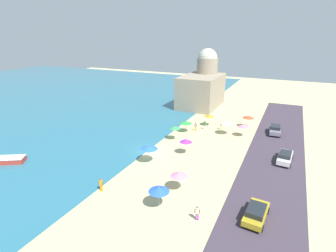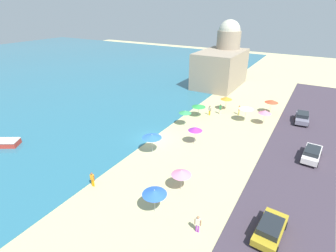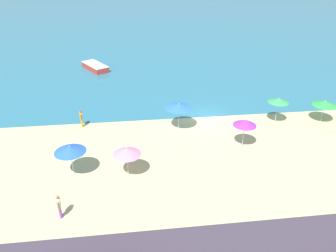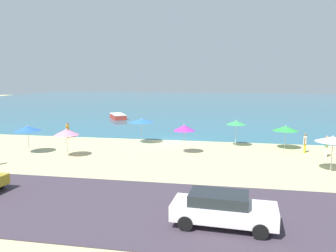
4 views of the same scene
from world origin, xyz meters
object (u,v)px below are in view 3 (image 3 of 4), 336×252
beach_umbrella_4 (279,100)px  beach_umbrella_9 (245,123)px  bather_2 (59,205)px  beach_umbrella_0 (179,106)px  beach_umbrella_1 (70,149)px  bather_3 (81,118)px  beach_umbrella_2 (127,151)px  beach_umbrella_6 (325,103)px  skiff_nearshore (95,67)px

beach_umbrella_4 → beach_umbrella_9: (-4.38, -3.72, -0.06)m
bather_2 → beach_umbrella_0: bearing=49.5°
beach_umbrella_9 → beach_umbrella_0: bearing=142.5°
beach_umbrella_1 → bather_3: bearing=91.6°
beach_umbrella_2 → bather_2: (-4.07, -3.67, -1.12)m
beach_umbrella_0 → beach_umbrella_4: (9.09, 0.11, 0.01)m
beach_umbrella_1 → beach_umbrella_9: size_ratio=0.95×
beach_umbrella_0 → beach_umbrella_6: 13.48m
beach_umbrella_6 → bather_2: size_ratio=1.36×
beach_umbrella_2 → skiff_nearshore: beach_umbrella_2 is taller
beach_umbrella_6 → skiff_nearshore: bearing=140.7°
beach_umbrella_6 → skiff_nearshore: 28.72m
beach_umbrella_9 → beach_umbrella_1: bearing=-170.2°
beach_umbrella_4 → skiff_nearshore: beach_umbrella_4 is taller
beach_umbrella_0 → beach_umbrella_2: size_ratio=1.07×
beach_umbrella_1 → skiff_nearshore: beach_umbrella_1 is taller
beach_umbrella_1 → bather_2: bearing=-92.8°
beach_umbrella_9 → skiff_nearshore: size_ratio=0.51×
beach_umbrella_2 → bather_2: bearing=-138.0°
beach_umbrella_6 → beach_umbrella_9: bearing=-158.4°
beach_umbrella_6 → beach_umbrella_9: (-8.77, -3.47, 0.33)m
beach_umbrella_4 → skiff_nearshore: bearing=134.8°
skiff_nearshore → beach_umbrella_1: bearing=-89.4°
beach_umbrella_9 → bather_2: beach_umbrella_9 is taller
beach_umbrella_4 → beach_umbrella_6: bearing=-3.2°
beach_umbrella_0 → skiff_nearshore: 20.11m
beach_umbrella_6 → bather_2: (-22.12, -10.00, -0.97)m
beach_umbrella_2 → beach_umbrella_6: 19.13m
beach_umbrella_9 → bather_3: 14.34m
beach_umbrella_0 → beach_umbrella_1: (-8.44, -5.88, -0.13)m
beach_umbrella_1 → beach_umbrella_6: beach_umbrella_1 is taller
beach_umbrella_1 → beach_umbrella_6: size_ratio=1.08×
beach_umbrella_2 → skiff_nearshore: 24.90m
beach_umbrella_4 → beach_umbrella_2: bearing=-154.3°
beach_umbrella_4 → beach_umbrella_6: size_ratio=1.14×
beach_umbrella_6 → beach_umbrella_4: bearing=176.8°
beach_umbrella_6 → bather_2: 24.29m
beach_umbrella_1 → bather_2: 4.43m
beach_umbrella_0 → bather_3: 8.87m
beach_umbrella_0 → bather_2: beach_umbrella_0 is taller
beach_umbrella_2 → skiff_nearshore: (-4.13, 24.51, -1.60)m
beach_umbrella_9 → bather_3: beach_umbrella_9 is taller
beach_umbrella_9 → beach_umbrella_6: bearing=21.6°
beach_umbrella_2 → bather_2: beach_umbrella_2 is taller
beach_umbrella_2 → beach_umbrella_4: beach_umbrella_4 is taller
beach_umbrella_4 → bather_2: (-17.73, -10.24, -1.35)m
bather_3 → skiff_nearshore: bearing=90.2°
bather_3 → skiff_nearshore: bather_3 is taller
beach_umbrella_6 → bather_3: size_ratio=1.34×
beach_umbrella_9 → skiff_nearshore: bearing=121.8°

